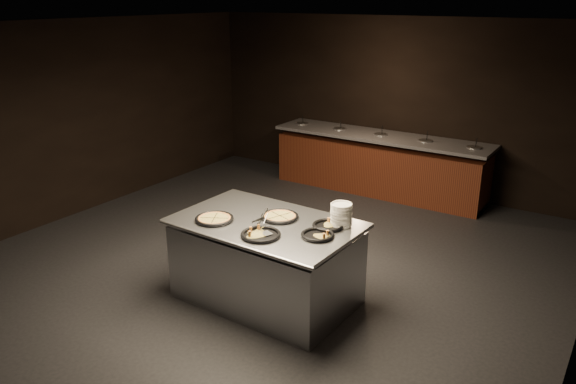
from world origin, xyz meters
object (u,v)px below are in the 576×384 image
pan_veggie_whole (214,219)px  pan_cheese_whole (280,216)px  plate_stack (341,215)px  serving_counter (266,263)px

pan_veggie_whole → pan_cheese_whole: size_ratio=1.02×
pan_veggie_whole → plate_stack: bearing=27.5°
serving_counter → pan_veggie_whole: pan_veggie_whole is taller
plate_stack → pan_veggie_whole: (-1.20, -0.62, -0.10)m
plate_stack → pan_cheese_whole: plate_stack is taller
serving_counter → pan_cheese_whole: size_ratio=4.85×
pan_veggie_whole → pan_cheese_whole: 0.70m
pan_veggie_whole → pan_cheese_whole: (0.55, 0.44, -0.00)m
serving_counter → plate_stack: plate_stack is taller
plate_stack → pan_cheese_whole: bearing=-164.0°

